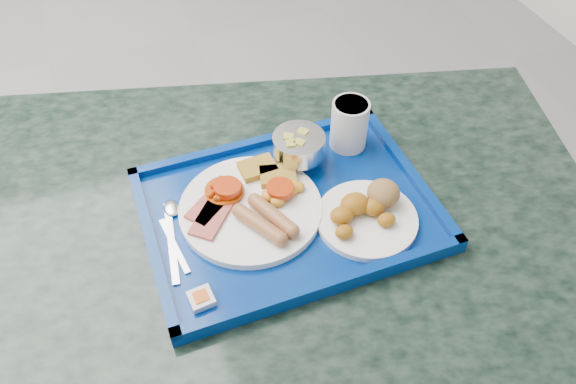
{
  "coord_description": "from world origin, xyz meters",
  "views": [
    {
      "loc": [
        0.97,
        -1.71,
        1.47
      ],
      "look_at": [
        1.18,
        -1.12,
        0.79
      ],
      "focal_mm": 35.0,
      "sensor_mm": 36.0,
      "label": 1
    }
  ],
  "objects_px": {
    "main_plate": "(253,204)",
    "juice_cup": "(349,123)",
    "bread_plate": "(368,212)",
    "fruit_bowl": "(299,146)",
    "tray": "(288,210)",
    "table": "(271,280)"
  },
  "relations": [
    {
      "from": "table",
      "to": "juice_cup",
      "type": "distance_m",
      "value": 0.34
    },
    {
      "from": "table",
      "to": "main_plate",
      "type": "xyz_separation_m",
      "value": [
        -0.02,
        0.01,
        0.22
      ]
    },
    {
      "from": "fruit_bowl",
      "to": "juice_cup",
      "type": "xyz_separation_m",
      "value": [
        0.11,
        0.02,
        0.01
      ]
    },
    {
      "from": "main_plate",
      "to": "juice_cup",
      "type": "distance_m",
      "value": 0.24
    },
    {
      "from": "tray",
      "to": "fruit_bowl",
      "type": "relative_size",
      "value": 5.21
    },
    {
      "from": "tray",
      "to": "bread_plate",
      "type": "height_order",
      "value": "bread_plate"
    },
    {
      "from": "fruit_bowl",
      "to": "table",
      "type": "bearing_deg",
      "value": -133.57
    },
    {
      "from": "main_plate",
      "to": "bread_plate",
      "type": "distance_m",
      "value": 0.19
    },
    {
      "from": "juice_cup",
      "to": "main_plate",
      "type": "bearing_deg",
      "value": -155.89
    },
    {
      "from": "juice_cup",
      "to": "table",
      "type": "bearing_deg",
      "value": -150.25
    },
    {
      "from": "bread_plate",
      "to": "table",
      "type": "bearing_deg",
      "value": 155.96
    },
    {
      "from": "fruit_bowl",
      "to": "juice_cup",
      "type": "distance_m",
      "value": 0.11
    },
    {
      "from": "bread_plate",
      "to": "juice_cup",
      "type": "xyz_separation_m",
      "value": [
        0.04,
        0.18,
        0.03
      ]
    },
    {
      "from": "main_plate",
      "to": "bread_plate",
      "type": "height_order",
      "value": "bread_plate"
    },
    {
      "from": "tray",
      "to": "main_plate",
      "type": "height_order",
      "value": "main_plate"
    },
    {
      "from": "tray",
      "to": "fruit_bowl",
      "type": "height_order",
      "value": "fruit_bowl"
    },
    {
      "from": "bread_plate",
      "to": "main_plate",
      "type": "bearing_deg",
      "value": 154.48
    },
    {
      "from": "tray",
      "to": "bread_plate",
      "type": "distance_m",
      "value": 0.14
    },
    {
      "from": "bread_plate",
      "to": "fruit_bowl",
      "type": "bearing_deg",
      "value": 110.9
    },
    {
      "from": "table",
      "to": "bread_plate",
      "type": "bearing_deg",
      "value": -24.04
    },
    {
      "from": "juice_cup",
      "to": "fruit_bowl",
      "type": "bearing_deg",
      "value": -170.89
    },
    {
      "from": "table",
      "to": "juice_cup",
      "type": "relative_size",
      "value": 13.85
    }
  ]
}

